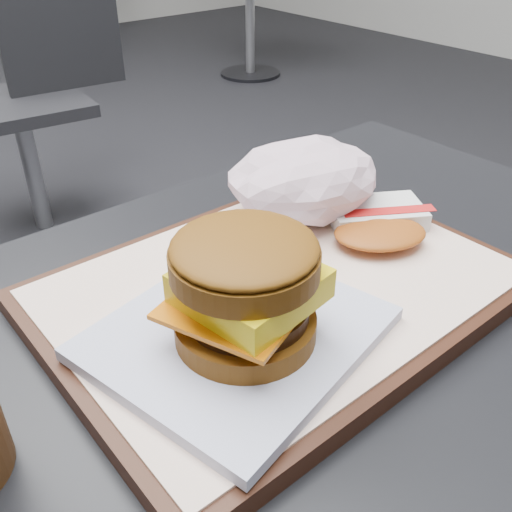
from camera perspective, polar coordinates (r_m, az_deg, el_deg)
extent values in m
cube|color=black|center=(0.48, 7.43, -9.07)|extent=(0.80, 0.60, 0.04)
cube|color=black|center=(0.49, 2.34, -3.49)|extent=(0.38, 0.28, 0.02)
cube|color=white|center=(0.48, 2.37, -2.53)|extent=(0.36, 0.26, 0.00)
cube|color=white|center=(0.42, -1.92, -7.69)|extent=(0.22, 0.21, 0.01)
cylinder|color=brown|center=(0.40, -1.07, -6.95)|extent=(0.12, 0.12, 0.02)
cylinder|color=black|center=(0.40, -0.87, -5.28)|extent=(0.10, 0.10, 0.01)
cube|color=#D16507|center=(0.39, -1.75, -4.64)|extent=(0.11, 0.11, 0.00)
cube|color=yellow|center=(0.38, -0.59, -3.00)|extent=(0.09, 0.09, 0.02)
cylinder|color=brown|center=(0.37, -1.16, -0.60)|extent=(0.12, 0.12, 0.02)
ellipsoid|color=brown|center=(0.37, -1.18, 0.91)|extent=(0.12, 0.12, 0.02)
cube|color=silver|center=(0.57, 11.89, 4.17)|extent=(0.11, 0.09, 0.02)
cube|color=red|center=(0.56, 13.17, 4.43)|extent=(0.08, 0.06, 0.00)
ellipsoid|color=#B75E1D|center=(0.53, 12.30, 2.26)|extent=(0.11, 0.10, 0.01)
cylinder|color=#9D9DA1|center=(2.20, -21.43, 7.91)|extent=(0.06, 0.06, 0.44)
cube|color=black|center=(2.11, -22.76, 13.77)|extent=(0.47, 0.47, 0.04)
cube|color=black|center=(2.12, -19.07, 20.80)|extent=(0.40, 0.08, 0.40)
cylinder|color=black|center=(4.05, -0.57, 17.81)|extent=(0.40, 0.40, 0.02)
cylinder|color=#A5A5AA|center=(3.97, -0.60, 22.83)|extent=(0.06, 0.06, 0.70)
cylinder|color=black|center=(5.27, -16.82, 20.09)|extent=(0.40, 0.40, 0.02)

